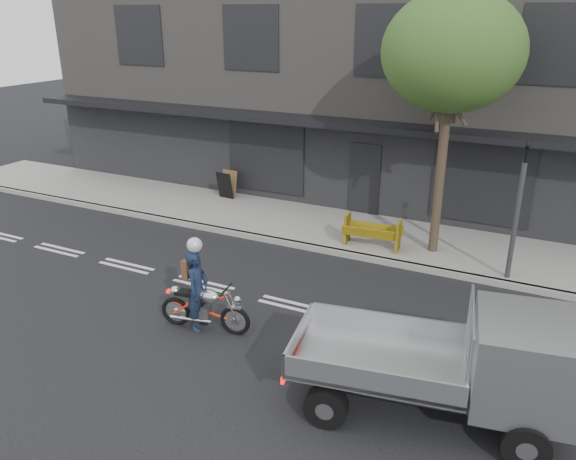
{
  "coord_description": "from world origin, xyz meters",
  "views": [
    {
      "loc": [
        4.81,
        -10.07,
        6.19
      ],
      "look_at": [
        -0.36,
        0.5,
        1.6
      ],
      "focal_mm": 35.0,
      "sensor_mm": 36.0,
      "label": 1
    }
  ],
  "objects_px": {
    "street_tree": "(453,53)",
    "motorcycle": "(205,307)",
    "construction_barrier": "(370,234)",
    "traffic_light_pole": "(516,219)",
    "flatbed_ute": "(498,362)",
    "rider": "(197,290)",
    "sandwich_board": "(225,186)"
  },
  "relations": [
    {
      "from": "traffic_light_pole",
      "to": "motorcycle",
      "type": "bearing_deg",
      "value": -136.99
    },
    {
      "from": "construction_barrier",
      "to": "rider",
      "type": "bearing_deg",
      "value": -110.91
    },
    {
      "from": "flatbed_ute",
      "to": "construction_barrier",
      "type": "height_order",
      "value": "flatbed_ute"
    },
    {
      "from": "traffic_light_pole",
      "to": "motorcycle",
      "type": "xyz_separation_m",
      "value": [
        -5.4,
        -5.04,
        -1.13
      ]
    },
    {
      "from": "motorcycle",
      "to": "flatbed_ute",
      "type": "relative_size",
      "value": 0.43
    },
    {
      "from": "street_tree",
      "to": "flatbed_ute",
      "type": "height_order",
      "value": "street_tree"
    },
    {
      "from": "motorcycle",
      "to": "flatbed_ute",
      "type": "distance_m",
      "value": 5.76
    },
    {
      "from": "rider",
      "to": "construction_barrier",
      "type": "relative_size",
      "value": 1.11
    },
    {
      "from": "traffic_light_pole",
      "to": "flatbed_ute",
      "type": "bearing_deg",
      "value": -86.75
    },
    {
      "from": "flatbed_ute",
      "to": "construction_barrier",
      "type": "xyz_separation_m",
      "value": [
        -3.88,
        5.61,
        -0.57
      ]
    },
    {
      "from": "flatbed_ute",
      "to": "traffic_light_pole",
      "type": "bearing_deg",
      "value": 83.91
    },
    {
      "from": "street_tree",
      "to": "traffic_light_pole",
      "type": "distance_m",
      "value": 4.23
    },
    {
      "from": "flatbed_ute",
      "to": "sandwich_board",
      "type": "xyz_separation_m",
      "value": [
        -9.77,
        7.68,
        -0.54
      ]
    },
    {
      "from": "motorcycle",
      "to": "flatbed_ute",
      "type": "bearing_deg",
      "value": -13.43
    },
    {
      "from": "sandwich_board",
      "to": "street_tree",
      "type": "bearing_deg",
      "value": -4.56
    },
    {
      "from": "street_tree",
      "to": "sandwich_board",
      "type": "bearing_deg",
      "value": 169.56
    },
    {
      "from": "motorcycle",
      "to": "traffic_light_pole",
      "type": "bearing_deg",
      "value": 33.78
    },
    {
      "from": "motorcycle",
      "to": "construction_barrier",
      "type": "xyz_separation_m",
      "value": [
        1.83,
        5.19,
        0.06
      ]
    },
    {
      "from": "sandwich_board",
      "to": "motorcycle",
      "type": "bearing_deg",
      "value": -54.9
    },
    {
      "from": "street_tree",
      "to": "motorcycle",
      "type": "xyz_separation_m",
      "value": [
        -3.4,
        -5.89,
        -4.75
      ]
    },
    {
      "from": "rider",
      "to": "construction_barrier",
      "type": "bearing_deg",
      "value": -30.14
    },
    {
      "from": "street_tree",
      "to": "construction_barrier",
      "type": "distance_m",
      "value": 4.99
    },
    {
      "from": "street_tree",
      "to": "flatbed_ute",
      "type": "relative_size",
      "value": 1.46
    },
    {
      "from": "construction_barrier",
      "to": "sandwich_board",
      "type": "distance_m",
      "value": 6.25
    },
    {
      "from": "construction_barrier",
      "to": "traffic_light_pole",
      "type": "bearing_deg",
      "value": -2.41
    },
    {
      "from": "flatbed_ute",
      "to": "rider",
      "type": "bearing_deg",
      "value": 166.57
    },
    {
      "from": "traffic_light_pole",
      "to": "construction_barrier",
      "type": "height_order",
      "value": "traffic_light_pole"
    },
    {
      "from": "rider",
      "to": "flatbed_ute",
      "type": "relative_size",
      "value": 0.38
    },
    {
      "from": "street_tree",
      "to": "construction_barrier",
      "type": "bearing_deg",
      "value": -155.95
    },
    {
      "from": "motorcycle",
      "to": "rider",
      "type": "xyz_separation_m",
      "value": [
        -0.15,
        -0.0,
        0.34
      ]
    },
    {
      "from": "traffic_light_pole",
      "to": "flatbed_ute",
      "type": "xyz_separation_m",
      "value": [
        0.31,
        -5.46,
        -0.49
      ]
    },
    {
      "from": "street_tree",
      "to": "sandwich_board",
      "type": "xyz_separation_m",
      "value": [
        -7.46,
        1.37,
        -4.66
      ]
    }
  ]
}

